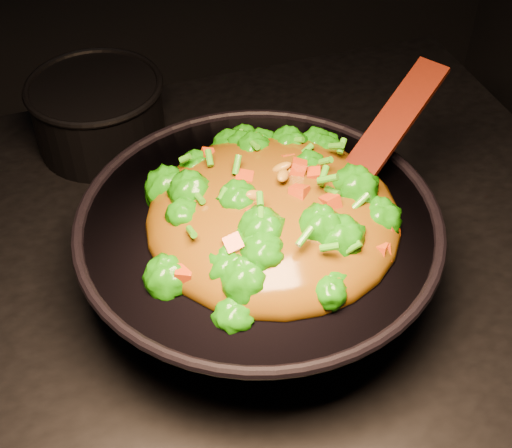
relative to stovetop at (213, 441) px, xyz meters
name	(u,v)px	position (x,y,z in m)	size (l,w,h in m)	color
stovetop	(213,441)	(0.00, 0.00, 0.00)	(1.20, 0.90, 0.90)	black
wok	(259,255)	(0.07, -0.05, 0.51)	(0.43, 0.43, 0.12)	black
stir_fry	(274,189)	(0.08, -0.05, 0.62)	(0.30, 0.30, 0.10)	#1B7508
spatula	(376,147)	(0.23, -0.02, 0.62)	(0.28, 0.04, 0.01)	#341005
back_pot	(99,114)	(-0.07, 0.32, 0.51)	(0.20, 0.20, 0.11)	black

